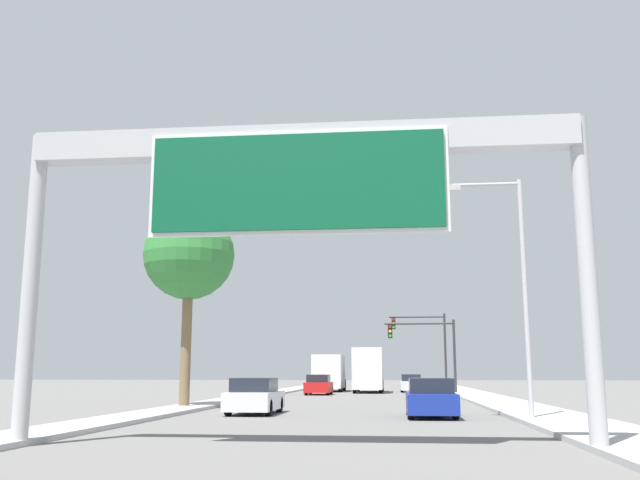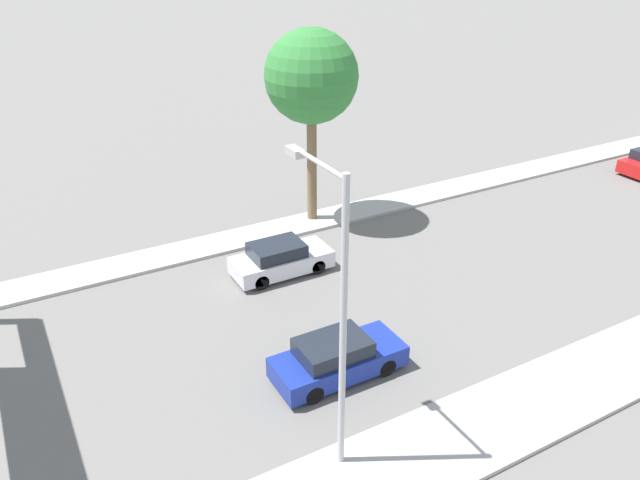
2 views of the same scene
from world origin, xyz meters
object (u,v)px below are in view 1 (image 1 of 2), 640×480
(car_far_center, at_px, (431,399))
(traffic_light_near_intersection, at_px, (430,342))
(truck_box_secondary, at_px, (369,370))
(palm_tree_background, at_px, (189,256))
(sign_gantry, at_px, (298,182))
(car_near_right, at_px, (255,397))
(truck_box_primary, at_px, (329,373))
(car_far_left, at_px, (319,385))
(traffic_light_mid_block, at_px, (428,338))
(car_near_left, at_px, (411,384))
(street_lamp_right, at_px, (514,274))

(car_far_center, bearing_deg, traffic_light_near_intersection, 87.16)
(truck_box_secondary, bearing_deg, palm_tree_background, -105.61)
(sign_gantry, xyz_separation_m, car_near_right, (-3.50, 13.11, -5.38))
(sign_gantry, bearing_deg, truck_box_primary, 94.29)
(traffic_light_near_intersection, distance_m, palm_tree_background, 26.59)
(car_far_left, height_order, traffic_light_mid_block, traffic_light_mid_block)
(sign_gantry, height_order, car_near_left, sign_gantry)
(car_far_left, distance_m, traffic_light_mid_block, 15.58)
(car_far_left, bearing_deg, car_near_right, -90.00)
(car_near_left, relative_size, traffic_light_near_intersection, 0.83)
(car_far_center, bearing_deg, car_far_left, 105.04)
(sign_gantry, height_order, truck_box_primary, sign_gantry)
(truck_box_secondary, height_order, street_lamp_right, street_lamp_right)
(truck_box_primary, bearing_deg, street_lamp_right, -74.77)
(sign_gantry, height_order, car_far_center, sign_gantry)
(palm_tree_background, bearing_deg, traffic_light_near_intersection, 61.88)
(car_far_left, height_order, truck_box_primary, truck_box_primary)
(traffic_light_mid_block, bearing_deg, truck_box_primary, -158.11)
(car_near_left, xyz_separation_m, traffic_light_mid_block, (1.70, 4.27, 3.99))
(sign_gantry, distance_m, traffic_light_mid_block, 50.40)
(truck_box_secondary, bearing_deg, traffic_light_near_intersection, -36.99)
(car_far_center, distance_m, truck_box_primary, 35.55)
(truck_box_secondary, xyz_separation_m, traffic_light_mid_block, (5.20, 6.31, 2.89))
(sign_gantry, bearing_deg, car_near_right, 104.95)
(sign_gantry, bearing_deg, traffic_light_near_intersection, 83.03)
(car_near_left, distance_m, truck_box_primary, 7.10)
(traffic_light_near_intersection, bearing_deg, sign_gantry, -96.97)
(car_far_left, bearing_deg, car_near_left, 48.87)
(truck_box_secondary, distance_m, traffic_light_near_intersection, 6.49)
(sign_gantry, relative_size, car_far_left, 3.10)
(traffic_light_near_intersection, bearing_deg, car_far_center, -92.84)
(sign_gantry, distance_m, palm_tree_background, 18.47)
(car_far_center, distance_m, car_near_left, 34.07)
(car_near_left, xyz_separation_m, street_lamp_right, (2.99, -35.93, 4.43))
(car_far_center, relative_size, truck_box_secondary, 0.54)
(car_near_left, height_order, traffic_light_mid_block, traffic_light_mid_block)
(truck_box_primary, xyz_separation_m, traffic_light_near_intersection, (8.40, -6.50, 2.34))
(sign_gantry, distance_m, truck_box_secondary, 44.01)
(car_near_right, distance_m, truck_box_primary, 33.52)
(street_lamp_right, bearing_deg, palm_tree_background, 153.73)
(car_near_right, distance_m, palm_tree_background, 8.48)
(sign_gantry, distance_m, car_far_left, 38.36)
(car_far_left, xyz_separation_m, car_far_center, (7.00, -26.05, -0.01))
(car_near_left, relative_size, truck_box_primary, 0.65)
(street_lamp_right, bearing_deg, traffic_light_mid_block, 91.84)
(car_near_right, distance_m, street_lamp_right, 11.39)
(traffic_light_near_intersection, bearing_deg, car_far_left, -164.76)
(car_far_center, xyz_separation_m, street_lamp_right, (2.99, -1.86, 4.44))
(car_near_right, height_order, traffic_light_mid_block, traffic_light_mid_block)
(palm_tree_background, bearing_deg, car_near_right, -42.70)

